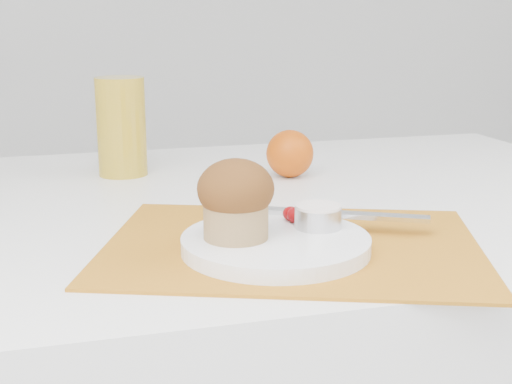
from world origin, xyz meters
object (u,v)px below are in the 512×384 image
object	(u,v)px
orange	(290,154)
plate	(276,244)
juice_glass	(121,127)
muffin	(236,198)

from	to	relation	value
orange	plate	bearing A→B (deg)	-110.47
orange	juice_glass	distance (m)	0.27
orange	muffin	size ratio (longest dim) A/B	0.87
orange	muffin	xyz separation A→B (m)	(-0.17, -0.34, 0.03)
plate	muffin	size ratio (longest dim) A/B	2.38
plate	orange	size ratio (longest dim) A/B	2.74
plate	muffin	distance (m)	0.07
juice_glass	muffin	bearing A→B (deg)	-79.39
plate	juice_glass	size ratio (longest dim) A/B	1.32
plate	orange	distance (m)	0.37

